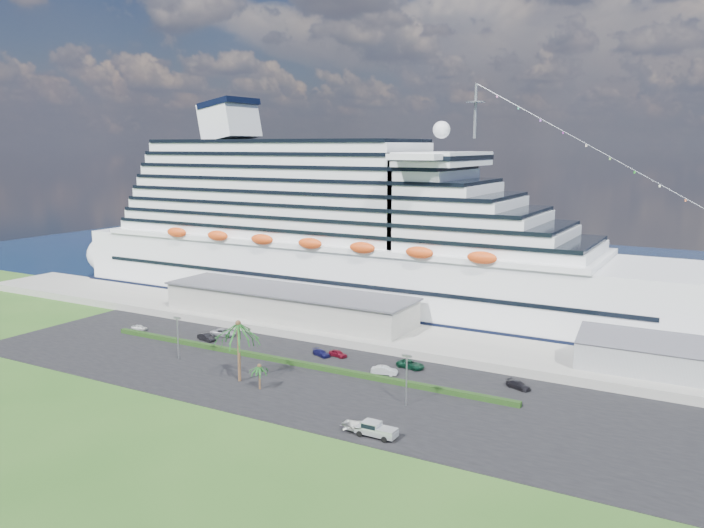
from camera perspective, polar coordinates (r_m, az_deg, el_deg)
The scene contains 22 objects.
ground at distance 113.69m, azimuth -6.59°, elevation -11.11°, with size 420.00×420.00×0.00m, color #28521B.
asphalt_lot at distance 122.14m, azimuth -3.51°, elevation -9.52°, with size 140.00×38.00×0.12m, color black.
wharf at distance 145.88m, azimuth 2.74°, elevation -5.92°, with size 240.00×20.00×1.80m, color gray.
water at distance 228.06m, azimuth 13.02°, elevation -0.63°, with size 420.00×160.00×0.02m, color #0B2033.
cruise_ship at distance 173.36m, azimuth 0.02°, elevation 1.95°, with size 191.00×38.00×54.00m.
terminal_building at distance 157.34m, azimuth -5.40°, elevation -3.24°, with size 61.00×15.00×6.30m.
port_shed at distance 130.94m, azimuth 23.66°, elevation -7.02°, with size 24.00×12.31×7.37m.
hedge at distance 130.16m, azimuth -5.28°, elevation -8.07°, with size 88.00×1.10×0.90m, color black.
lamp_post_left at distance 135.17m, azimuth -14.29°, elevation -5.55°, with size 1.60×0.35×8.27m.
lamp_post_right at distance 108.72m, azimuth 4.56°, elevation -9.07°, with size 1.60×0.35×8.27m.
palm_tall at distance 119.69m, azimuth -9.44°, elevation -5.46°, with size 8.82×8.82×11.13m.
palm_short at distance 116.89m, azimuth -7.70°, elevation -8.63°, with size 3.53×3.53×4.56m.
parked_car_0 at distance 159.30m, azimuth -17.26°, elevation -5.07°, with size 1.44×3.58×1.22m, color silver.
parked_car_1 at distance 147.55m, azimuth -12.01°, elevation -5.96°, with size 1.59×4.55×1.50m, color black.
parked_car_2 at distance 150.29m, azimuth -10.65°, elevation -5.62°, with size 2.52×5.46×1.52m, color #9FA0A7.
parked_car_3 at distance 134.29m, azimuth -2.56°, elevation -7.40°, with size 1.71×4.22×1.22m, color #15154B.
parked_car_4 at distance 133.68m, azimuth -1.18°, elevation -7.45°, with size 1.58×3.92×1.34m, color maroon.
parked_car_5 at distance 123.83m, azimuth 2.71°, elevation -8.83°, with size 1.63×4.68×1.54m, color silver.
parked_car_6 at distance 127.54m, azimuth 4.90°, elevation -8.31°, with size 2.44×5.29×1.47m, color #0D3724.
parked_car_7 at distance 120.29m, azimuth 13.67°, elevation -9.74°, with size 1.82×4.47×1.30m, color black.
pickup_truck at distance 98.85m, azimuth 1.97°, elevation -13.55°, with size 6.06×2.42×2.14m.
boat_trailer at distance 99.90m, azimuth 0.64°, elevation -13.32°, with size 5.83×3.71×1.68m.
Camera 1 is at (63.20, -85.34, 40.58)m, focal length 35.00 mm.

